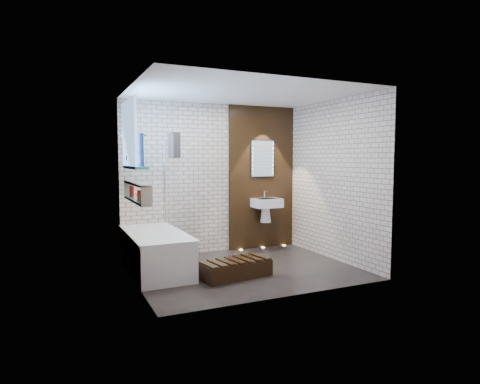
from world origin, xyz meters
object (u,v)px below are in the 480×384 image
walnut_step (235,269)px  bath_screen (171,182)px  washbasin (267,206)px  bathtub (156,252)px  led_mirror (263,159)px

walnut_step → bath_screen: bearing=116.2°
washbasin → bathtub: bearing=-164.0°
bathtub → walnut_step: 1.22m
bath_screen → walnut_step: size_ratio=1.40×
washbasin → walnut_step: 1.97m
washbasin → walnut_step: (-1.23, -1.37, -0.68)m
bath_screen → washbasin: bath_screen is taller
bathtub → led_mirror: size_ratio=2.49×
bathtub → washbasin: size_ratio=3.00×
bathtub → washbasin: washbasin is taller
bathtub → washbasin: (2.17, 0.62, 0.50)m
bath_screen → washbasin: 1.89m
washbasin → led_mirror: 0.88m
led_mirror → bath_screen: bearing=-169.3°
bath_screen → walnut_step: bath_screen is taller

